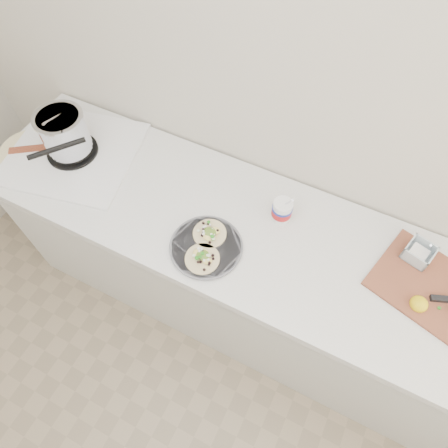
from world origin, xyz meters
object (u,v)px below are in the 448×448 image
at_px(tub, 283,209).
at_px(cutboard, 438,287).
at_px(bacon_plate, 29,151).
at_px(stove, 68,140).
at_px(taco_plate, 206,246).

xyz_separation_m(tub, cutboard, (0.65, -0.04, -0.05)).
height_order(tub, bacon_plate, tub).
bearing_deg(tub, bacon_plate, -171.25).
height_order(stove, taco_plate, stove).
distance_m(stove, taco_plate, 0.81).
height_order(cutboard, bacon_plate, cutboard).
relative_size(tub, bacon_plate, 0.71).
distance_m(tub, bacon_plate, 1.22).
relative_size(tub, cutboard, 0.36).
distance_m(taco_plate, bacon_plate, 1.00).
xyz_separation_m(stove, taco_plate, (0.79, -0.17, -0.07)).
distance_m(cutboard, bacon_plate, 1.86).
xyz_separation_m(stove, tub, (1.01, 0.10, -0.03)).
relative_size(taco_plate, tub, 1.53).
bearing_deg(bacon_plate, taco_plate, -4.92).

